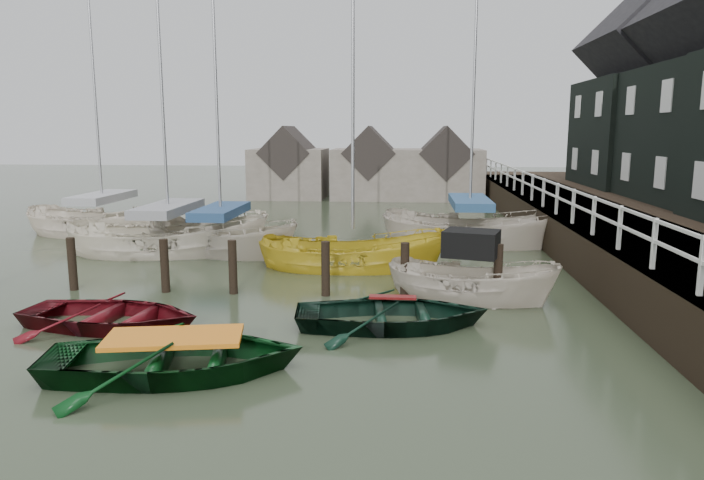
# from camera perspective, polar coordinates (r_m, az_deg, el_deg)

# --- Properties ---
(ground) EXTENTS (120.00, 120.00, 0.00)m
(ground) POSITION_cam_1_polar(r_m,az_deg,el_deg) (13.45, -9.18, -8.21)
(ground) COLOR #293320
(ground) RESTS_ON ground
(pier) EXTENTS (3.04, 32.00, 2.70)m
(pier) POSITION_cam_1_polar(r_m,az_deg,el_deg) (23.50, 20.37, 0.91)
(pier) COLOR black
(pier) RESTS_ON ground
(mooring_pilings) EXTENTS (13.72, 0.22, 1.80)m
(mooring_pilings) POSITION_cam_1_polar(r_m,az_deg,el_deg) (16.39, -10.48, -3.12)
(mooring_pilings) COLOR black
(mooring_pilings) RESTS_ON ground
(far_sheds) EXTENTS (14.00, 4.08, 4.39)m
(far_sheds) POSITION_cam_1_polar(r_m,az_deg,el_deg) (38.52, 1.41, 6.57)
(far_sheds) COLOR #665B51
(far_sheds) RESTS_ON ground
(rowboat_red) EXTENTS (4.17, 3.18, 0.81)m
(rowboat_red) POSITION_cam_1_polar(r_m,az_deg,el_deg) (14.51, -20.99, -7.39)
(rowboat_red) COLOR #520B12
(rowboat_red) RESTS_ON ground
(rowboat_green) EXTENTS (4.92, 3.91, 0.91)m
(rowboat_green) POSITION_cam_1_polar(r_m,az_deg,el_deg) (11.51, -15.71, -11.65)
(rowboat_green) COLOR black
(rowboat_green) RESTS_ON ground
(rowboat_dkgreen) EXTENTS (4.42, 3.38, 0.86)m
(rowboat_dkgreen) POSITION_cam_1_polar(r_m,az_deg,el_deg) (13.61, 3.69, -7.87)
(rowboat_dkgreen) COLOR black
(rowboat_dkgreen) RESTS_ON ground
(motorboat) EXTENTS (4.54, 2.74, 2.54)m
(motorboat) POSITION_cam_1_polar(r_m,az_deg,el_deg) (15.89, 10.70, -5.04)
(motorboat) COLOR beige
(motorboat) RESTS_ON ground
(sailboat_a) EXTENTS (7.06, 3.66, 11.31)m
(sailboat_a) POSITION_cam_1_polar(r_m,az_deg,el_deg) (22.25, -16.20, -1.04)
(sailboat_a) COLOR beige
(sailboat_a) RESTS_ON ground
(sailboat_b) EXTENTS (6.62, 4.60, 10.71)m
(sailboat_b) POSITION_cam_1_polar(r_m,az_deg,el_deg) (21.99, -11.73, -0.98)
(sailboat_b) COLOR #B9AE9E
(sailboat_b) RESTS_ON ground
(sailboat_c) EXTENTS (5.84, 2.35, 9.69)m
(sailboat_c) POSITION_cam_1_polar(r_m,az_deg,el_deg) (19.17, 0.08, -2.53)
(sailboat_c) COLOR gold
(sailboat_c) RESTS_ON ground
(sailboat_d) EXTENTS (7.19, 4.41, 13.30)m
(sailboat_d) POSITION_cam_1_polar(r_m,az_deg,el_deg) (23.61, 10.57, -0.18)
(sailboat_d) COLOR beige
(sailboat_d) RESTS_ON ground
(sailboat_e) EXTENTS (6.86, 3.21, 10.39)m
(sailboat_e) POSITION_cam_1_polar(r_m,az_deg,el_deg) (26.96, -21.56, 0.53)
(sailboat_e) COLOR silver
(sailboat_e) RESTS_ON ground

